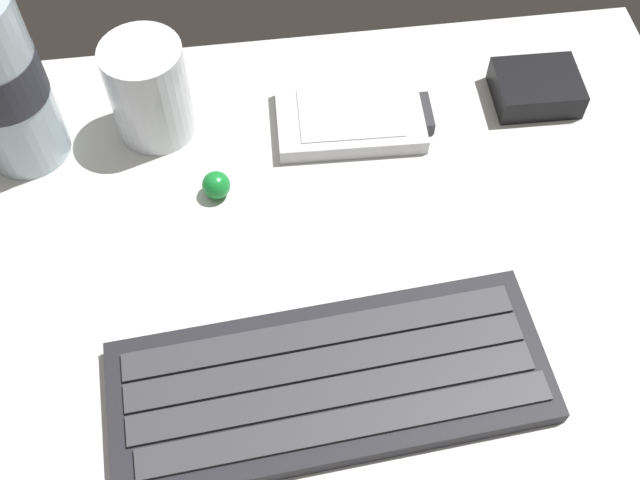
{
  "coord_description": "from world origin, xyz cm",
  "views": [
    {
      "loc": [
        -3.94,
        -29.82,
        49.15
      ],
      "look_at": [
        0.0,
        0.0,
        3.0
      ],
      "focal_mm": 43.78,
      "sensor_mm": 36.0,
      "label": 1
    }
  ],
  "objects_px": {
    "juice_cup": "(150,94)",
    "trackball_mouse": "(216,185)",
    "charger_block": "(536,88)",
    "keyboard": "(330,382)",
    "handheld_device": "(352,118)"
  },
  "relations": [
    {
      "from": "keyboard",
      "to": "charger_block",
      "type": "xyz_separation_m",
      "value": [
        0.21,
        0.24,
        0.0
      ]
    },
    {
      "from": "juice_cup",
      "to": "charger_block",
      "type": "distance_m",
      "value": 0.32
    },
    {
      "from": "keyboard",
      "to": "handheld_device",
      "type": "distance_m",
      "value": 0.23
    },
    {
      "from": "handheld_device",
      "to": "charger_block",
      "type": "distance_m",
      "value": 0.16
    },
    {
      "from": "juice_cup",
      "to": "trackball_mouse",
      "type": "bearing_deg",
      "value": -59.45
    },
    {
      "from": "charger_block",
      "to": "trackball_mouse",
      "type": "height_order",
      "value": "charger_block"
    },
    {
      "from": "handheld_device",
      "to": "trackball_mouse",
      "type": "distance_m",
      "value": 0.13
    },
    {
      "from": "keyboard",
      "to": "trackball_mouse",
      "type": "distance_m",
      "value": 0.18
    },
    {
      "from": "handheld_device",
      "to": "juice_cup",
      "type": "xyz_separation_m",
      "value": [
        -0.16,
        0.02,
        0.03
      ]
    },
    {
      "from": "juice_cup",
      "to": "trackball_mouse",
      "type": "distance_m",
      "value": 0.09
    },
    {
      "from": "juice_cup",
      "to": "trackball_mouse",
      "type": "relative_size",
      "value": 3.86
    },
    {
      "from": "juice_cup",
      "to": "charger_block",
      "type": "height_order",
      "value": "juice_cup"
    },
    {
      "from": "handheld_device",
      "to": "trackball_mouse",
      "type": "bearing_deg",
      "value": -153.34
    },
    {
      "from": "juice_cup",
      "to": "charger_block",
      "type": "xyz_separation_m",
      "value": [
        0.32,
        -0.01,
        -0.03
      ]
    },
    {
      "from": "trackball_mouse",
      "to": "handheld_device",
      "type": "bearing_deg",
      "value": 26.66
    }
  ]
}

